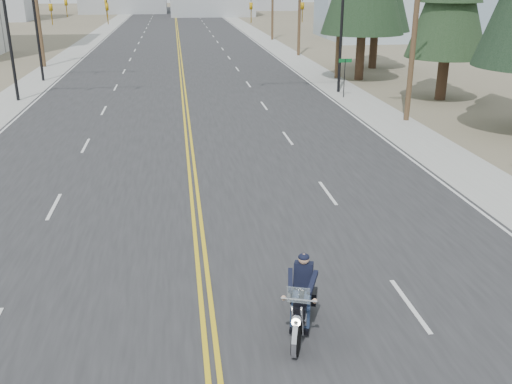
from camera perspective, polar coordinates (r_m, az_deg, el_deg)
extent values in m
cube|color=#303033|center=(77.97, -7.78, 14.73)|extent=(20.00, 200.00, 0.01)
cube|color=#A5A5A0|center=(78.75, -16.44, 14.17)|extent=(3.00, 200.00, 0.01)
cube|color=#A5A5A0|center=(78.88, 0.89, 14.97)|extent=(3.00, 200.00, 0.01)
cylinder|color=black|center=(41.18, -23.34, 13.18)|extent=(0.20, 0.20, 7.00)
imported|color=#BF8C0C|center=(40.38, -19.87, 17.16)|extent=(0.21, 0.26, 1.30)
imported|color=#BF8C0C|center=(39.86, -14.71, 17.64)|extent=(0.21, 0.26, 1.30)
cylinder|color=black|center=(41.43, 8.47, 14.61)|extent=(0.20, 0.20, 7.00)
imported|color=#BF8C0C|center=(40.56, 4.67, 18.25)|extent=(0.21, 0.26, 1.30)
imported|color=#BF8C0C|center=(39.96, -0.50, 18.28)|extent=(0.21, 0.26, 1.30)
cylinder|color=black|center=(48.92, -21.00, 14.40)|extent=(0.20, 0.20, 7.00)
imported|color=#BF8C0C|center=(48.32, -18.50, 17.67)|extent=(0.21, 0.26, 1.30)
imported|color=#BF8C0C|center=(47.90, -14.80, 18.01)|extent=(0.21, 0.26, 1.30)
cylinder|color=black|center=(39.75, 8.83, 11.14)|extent=(0.06, 0.06, 2.60)
cube|color=#0C5926|center=(39.58, 8.92, 12.86)|extent=(0.90, 0.03, 0.25)
cylinder|color=brown|center=(33.28, 15.70, 16.59)|extent=(0.30, 0.30, 11.50)
cylinder|color=brown|center=(47.45, 8.36, 17.76)|extent=(0.30, 0.30, 11.00)
cylinder|color=brown|center=(56.94, -21.05, 16.85)|extent=(0.30, 0.30, 10.50)
cylinder|color=#382619|center=(40.59, 18.11, 10.72)|extent=(0.61, 0.61, 2.80)
cylinder|color=#382619|center=(47.34, 10.36, 13.14)|extent=(0.63, 0.63, 3.59)
cylinder|color=#382619|center=(54.07, 11.65, 13.76)|extent=(0.76, 0.76, 3.27)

